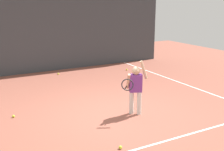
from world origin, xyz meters
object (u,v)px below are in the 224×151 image
tennis_ball_0 (120,147)px  tennis_ball_4 (13,116)px  tennis_ball_3 (127,70)px  tennis_ball_2 (140,97)px  tennis_player (135,86)px  tennis_ball_1 (58,74)px

tennis_ball_0 → tennis_ball_4: (-1.52, 2.55, 0.00)m
tennis_ball_3 → tennis_ball_2: bearing=-115.2°
tennis_player → tennis_ball_3: bearing=83.3°
tennis_player → tennis_ball_4: size_ratio=20.46×
tennis_ball_1 → tennis_ball_2: (1.19, -3.79, 0.00)m
tennis_ball_2 → tennis_ball_4: (-3.47, 0.30, 0.00)m
tennis_ball_1 → tennis_ball_2: bearing=-72.5°
tennis_ball_0 → tennis_ball_3: bearing=57.5°
tennis_ball_1 → tennis_ball_3: (2.66, -0.66, 0.00)m
tennis_ball_1 → tennis_ball_4: same height
tennis_ball_1 → tennis_player: bearing=-84.8°
tennis_ball_1 → tennis_ball_2: same height
tennis_ball_4 → tennis_ball_1: bearing=56.9°
tennis_ball_0 → tennis_ball_2: (1.95, 2.26, 0.00)m
tennis_ball_0 → tennis_ball_2: 2.98m
tennis_player → tennis_ball_4: (-2.71, 1.21, -0.69)m
tennis_player → tennis_ball_2: tennis_player is taller
tennis_ball_4 → tennis_ball_2: bearing=-4.9°
tennis_player → tennis_ball_4: bearing=178.1°
tennis_player → tennis_ball_3: (2.23, 4.04, -0.69)m
tennis_ball_0 → tennis_ball_3: same height
tennis_ball_0 → tennis_ball_1: size_ratio=1.00×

